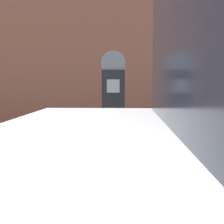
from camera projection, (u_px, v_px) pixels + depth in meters
sidewalk at (69, 178)px, 4.07m from camera, size 24.00×2.80×0.13m
parking_meter at (112, 97)px, 2.73m from camera, size 0.21×0.15×1.46m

